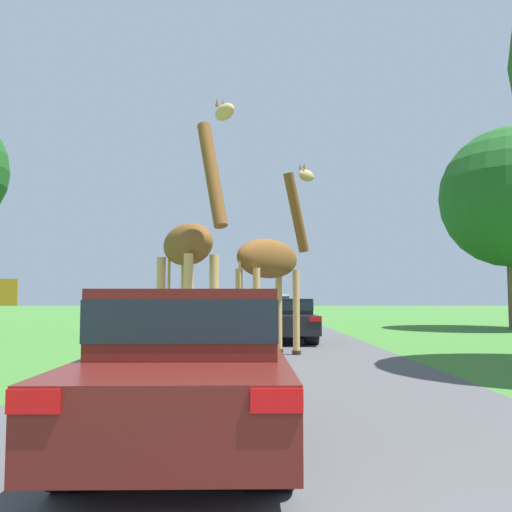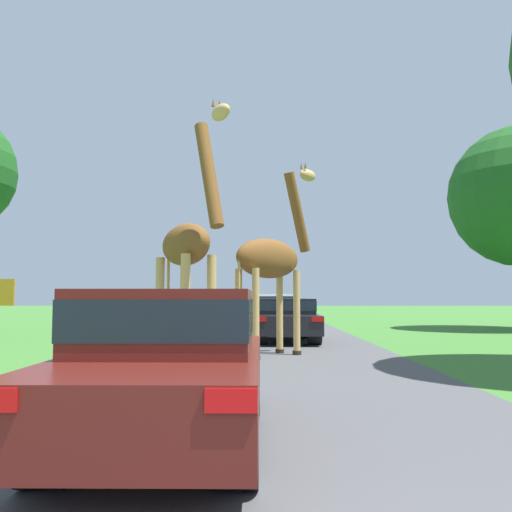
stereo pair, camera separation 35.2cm
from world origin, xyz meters
name	(u,v)px [view 2 (the right image)]	position (x,y,z in m)	size (l,w,h in m)	color
road	(260,321)	(0.00, 30.00, 0.00)	(6.64, 120.00, 0.00)	#4C4C4F
giraffe_near_road	(272,260)	(0.34, 11.93, 2.22)	(2.22, 2.27, 4.76)	tan
giraffe_companion	(188,250)	(-1.40, 10.26, 2.32)	(1.83, 2.40, 5.12)	tan
car_lead_maroon	(169,361)	(-0.78, 4.45, 0.76)	(1.70, 3.99, 1.43)	#561914
car_queue_right	(275,311)	(0.66, 22.52, 0.77)	(1.86, 4.71, 1.46)	silver
car_queue_left	(287,309)	(1.45, 28.31, 0.70)	(1.99, 4.44, 1.28)	gray
car_far_ahead	(286,318)	(0.83, 15.98, 0.71)	(1.91, 4.00, 1.30)	black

